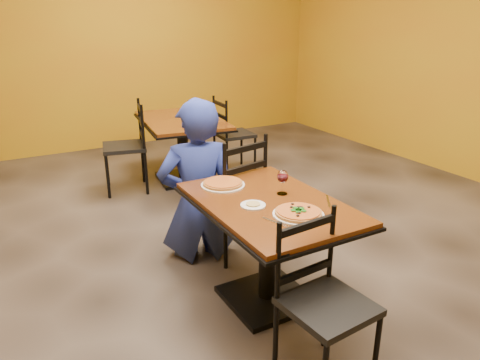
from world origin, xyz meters
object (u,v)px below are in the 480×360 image
pizza_main (298,212)px  table_main (268,228)px  chair_second_left (124,147)px  plate_main (298,215)px  chair_main_near (328,307)px  chair_main_far (228,194)px  table_second (182,135)px  pizza_far (223,183)px  side_plate (253,205)px  chair_second_right (234,135)px  wine_glass (283,181)px  diner (198,179)px  plate_far (223,185)px

pizza_main → table_main: bearing=96.9°
chair_second_left → plate_main: (0.27, -2.86, 0.25)m
chair_main_near → chair_main_far: 1.55m
chair_main_far → table_second: bearing=-113.1°
chair_main_far → pizza_main: size_ratio=3.58×
pizza_far → side_plate: size_ratio=1.75×
pizza_main → chair_second_right: bearing=68.6°
chair_second_left → wine_glass: bearing=21.4°
chair_main_far → chair_main_near: bearing=69.3°
side_plate → pizza_far: bearing=89.9°
wine_glass → chair_second_left: bearing=98.7°
chair_second_right → side_plate: size_ratio=5.91×
diner → wine_glass: 0.86m
wine_glass → table_second: bearing=82.9°
table_second → plate_main: plate_main is taller
chair_second_right → diner: size_ratio=0.72×
plate_main → pizza_far: size_ratio=1.11×
table_main → chair_main_near: bearing=-99.1°
diner → pizza_main: diner is taller
plate_main → wine_glass: 0.36m
plate_far → chair_main_near: bearing=-89.6°
chair_main_far → pizza_main: 1.07m
table_main → chair_main_far: bearing=82.1°
table_main → plate_main: bearing=-83.1°
chair_main_far → plate_far: chair_main_far is taller
pizza_main → diner: bearing=97.9°
pizza_far → diner: bearing=89.0°
table_main → diner: size_ratio=0.94×
table_main → chair_second_left: (-0.24, 2.59, -0.06)m
table_second → plate_main: (-0.42, -2.86, 0.19)m
plate_main → side_plate: bearing=122.9°
chair_second_right → diner: (-1.28, -1.73, 0.18)m
plate_main → side_plate: (-0.16, 0.25, 0.00)m
plate_main → side_plate: size_ratio=1.94×
chair_second_left → side_plate: bearing=15.1°
chair_second_right → plate_main: 3.08m
table_second → plate_far: bearing=-105.1°
side_plate → chair_main_near: bearing=-89.3°
pizza_main → plate_main: bearing=0.0°
table_second → chair_main_far: bearing=-100.9°
table_main → pizza_far: 0.47m
plate_main → pizza_far: pizza_far is taller
diner → table_second: bearing=-93.4°
diner → pizza_main: (0.16, -1.13, 0.12)m
table_main → wine_glass: bearing=23.6°
table_second → pizza_far: pizza_far is taller
table_second → chair_second_left: 0.70m
table_main → table_second: 2.63m
chair_main_near → chair_main_far: chair_main_far is taller
chair_main_near → chair_main_far: bearing=76.9°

